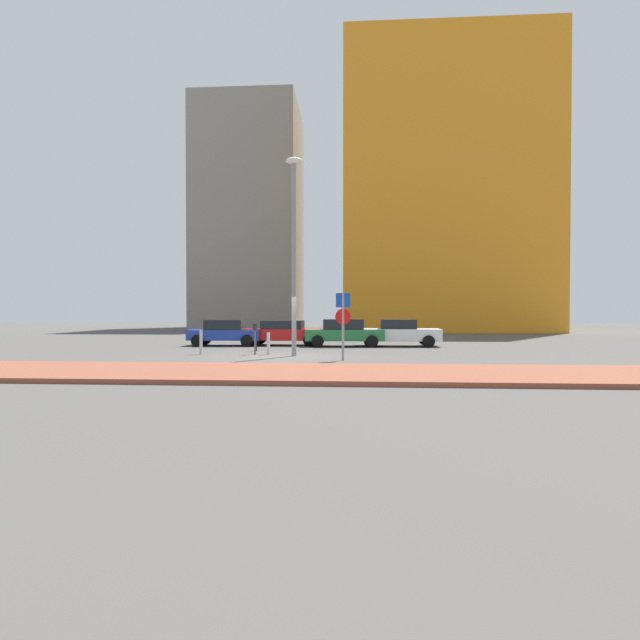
{
  "coord_description": "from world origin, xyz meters",
  "views": [
    {
      "loc": [
        3.01,
        -20.48,
        1.9
      ],
      "look_at": [
        1.41,
        3.41,
        1.47
      ],
      "focal_mm": 27.87,
      "sensor_mm": 36.0,
      "label": 1
    }
  ],
  "objects": [
    {
      "name": "ground_plane",
      "position": [
        0.0,
        0.0,
        0.0
      ],
      "size": [
        120.0,
        120.0,
        0.0
      ],
      "primitive_type": "plane",
      "color": "#4C4947"
    },
    {
      "name": "sidewalk_brick",
      "position": [
        0.0,
        -5.9,
        0.07
      ],
      "size": [
        40.0,
        4.32,
        0.14
      ],
      "primitive_type": "cube",
      "color": "brown",
      "rests_on": "ground"
    },
    {
      "name": "parked_car_blue",
      "position": [
        -4.02,
        6.41,
        0.75
      ],
      "size": [
        3.97,
        2.02,
        1.43
      ],
      "color": "#1E389E",
      "rests_on": "ground"
    },
    {
      "name": "parked_car_red",
      "position": [
        -0.85,
        6.92,
        0.74
      ],
      "size": [
        4.43,
        2.04,
        1.38
      ],
      "color": "red",
      "rests_on": "ground"
    },
    {
      "name": "parked_car_green",
      "position": [
        2.53,
        6.26,
        0.76
      ],
      "size": [
        4.23,
        2.0,
        1.47
      ],
      "color": "#237238",
      "rests_on": "ground"
    },
    {
      "name": "parked_car_white",
      "position": [
        5.43,
        6.53,
        0.74
      ],
      "size": [
        4.51,
        2.04,
        1.45
      ],
      "color": "white",
      "rests_on": "ground"
    },
    {
      "name": "parking_sign_post",
      "position": [
        2.62,
        -1.38,
        1.64
      ],
      "size": [
        0.6,
        0.14,
        2.62
      ],
      "color": "gray",
      "rests_on": "ground"
    },
    {
      "name": "parking_meter",
      "position": [
        -1.27,
        0.95,
        0.88
      ],
      "size": [
        0.18,
        0.14,
        1.36
      ],
      "color": "#4C4C51",
      "rests_on": "ground"
    },
    {
      "name": "street_lamp",
      "position": [
        0.51,
        0.33,
        4.83
      ],
      "size": [
        0.7,
        0.36,
        8.37
      ],
      "color": "gray",
      "rests_on": "ground"
    },
    {
      "name": "traffic_bollard_near",
      "position": [
        -0.68,
        0.9,
        0.48
      ],
      "size": [
        0.14,
        0.14,
        0.97
      ],
      "primitive_type": "cylinder",
      "color": "#B7B7BC",
      "rests_on": "ground"
    },
    {
      "name": "traffic_bollard_mid",
      "position": [
        -1.61,
        2.79,
        0.47
      ],
      "size": [
        0.12,
        0.12,
        0.94
      ],
      "primitive_type": "cylinder",
      "color": "black",
      "rests_on": "ground"
    },
    {
      "name": "traffic_bollard_far",
      "position": [
        -3.68,
        0.93,
        0.52
      ],
      "size": [
        0.13,
        0.13,
        1.05
      ],
      "primitive_type": "cylinder",
      "color": "#B7B7BC",
      "rests_on": "ground"
    },
    {
      "name": "building_colorful_midrise",
      "position": [
        11.76,
        30.66,
        13.52
      ],
      "size": [
        19.28,
        15.26,
        27.04
      ],
      "primitive_type": "cube",
      "color": "orange",
      "rests_on": "ground"
    },
    {
      "name": "building_under_construction",
      "position": [
        -8.7,
        35.37,
        12.47
      ],
      "size": [
        11.17,
        10.79,
        24.94
      ],
      "primitive_type": "cube",
      "color": "gray",
      "rests_on": "ground"
    }
  ]
}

